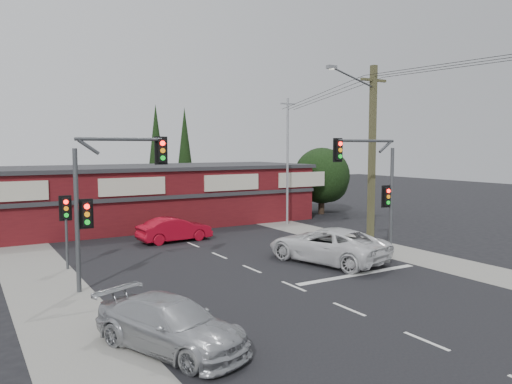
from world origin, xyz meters
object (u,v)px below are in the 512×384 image
silver_suv (171,325)px  utility_pole (370,150)px  white_suv (327,245)px  shop_building (130,196)px  red_sedan (175,229)px

silver_suv → utility_pole: (14.83, 7.91, 4.69)m
utility_pole → white_suv: bearing=-157.3°
white_suv → shop_building: 16.66m
utility_pole → silver_suv: bearing=-151.9°
silver_suv → utility_pole: 17.45m
white_suv → utility_pole: size_ratio=0.60×
shop_building → utility_pole: bearing=-56.2°
red_sedan → utility_pole: (8.86, -6.85, 4.68)m
white_suv → shop_building: (-4.85, 15.88, 1.30)m
white_suv → silver_suv: size_ratio=1.25×
white_suv → shop_building: size_ratio=0.22×
red_sedan → shop_building: (-0.50, 7.15, 1.42)m
silver_suv → red_sedan: size_ratio=1.11×
silver_suv → utility_pole: size_ratio=0.48×
red_sedan → utility_pole: size_ratio=0.43×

